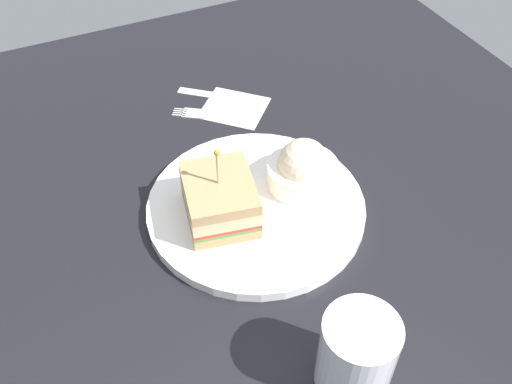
{
  "coord_description": "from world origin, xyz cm",
  "views": [
    {
      "loc": [
        -20.4,
        -43.92,
        52.63
      ],
      "look_at": [
        0.0,
        0.0,
        3.37
      ],
      "focal_mm": 40.26,
      "sensor_mm": 36.0,
      "label": 1
    }
  ],
  "objects_px": {
    "drink_glass": "(356,358)",
    "napkin": "(234,108)",
    "plate": "(256,207)",
    "fork": "(205,114)",
    "sandwich_half_center": "(219,198)",
    "coleslaw_bowl": "(303,169)",
    "knife": "(215,95)"
  },
  "relations": [
    {
      "from": "plate",
      "to": "knife",
      "type": "relative_size",
      "value": 2.38
    },
    {
      "from": "sandwich_half_center",
      "to": "drink_glass",
      "type": "relative_size",
      "value": 1.16
    },
    {
      "from": "drink_glass",
      "to": "knife",
      "type": "height_order",
      "value": "drink_glass"
    },
    {
      "from": "sandwich_half_center",
      "to": "knife",
      "type": "height_order",
      "value": "sandwich_half_center"
    },
    {
      "from": "fork",
      "to": "knife",
      "type": "xyz_separation_m",
      "value": [
        0.03,
        0.04,
        0.0
      ]
    },
    {
      "from": "napkin",
      "to": "fork",
      "type": "bearing_deg",
      "value": 176.19
    },
    {
      "from": "sandwich_half_center",
      "to": "drink_glass",
      "type": "height_order",
      "value": "sandwich_half_center"
    },
    {
      "from": "drink_glass",
      "to": "knife",
      "type": "bearing_deg",
      "value": 83.58
    },
    {
      "from": "coleslaw_bowl",
      "to": "napkin",
      "type": "bearing_deg",
      "value": 92.84
    },
    {
      "from": "drink_glass",
      "to": "fork",
      "type": "relative_size",
      "value": 0.84
    },
    {
      "from": "drink_glass",
      "to": "napkin",
      "type": "distance_m",
      "value": 0.45
    },
    {
      "from": "napkin",
      "to": "sandwich_half_center",
      "type": "bearing_deg",
      "value": -117.65
    },
    {
      "from": "napkin",
      "to": "fork",
      "type": "height_order",
      "value": "fork"
    },
    {
      "from": "drink_glass",
      "to": "fork",
      "type": "xyz_separation_m",
      "value": [
        0.02,
        0.45,
        -0.04
      ]
    },
    {
      "from": "knife",
      "to": "sandwich_half_center",
      "type": "bearing_deg",
      "value": -110.57
    },
    {
      "from": "sandwich_half_center",
      "to": "knife",
      "type": "relative_size",
      "value": 0.96
    },
    {
      "from": "plate",
      "to": "napkin",
      "type": "bearing_deg",
      "value": 73.93
    },
    {
      "from": "sandwich_half_center",
      "to": "knife",
      "type": "xyz_separation_m",
      "value": [
        0.09,
        0.24,
        -0.04
      ]
    },
    {
      "from": "plate",
      "to": "drink_glass",
      "type": "bearing_deg",
      "value": -92.46
    },
    {
      "from": "sandwich_half_center",
      "to": "coleslaw_bowl",
      "type": "distance_m",
      "value": 0.12
    },
    {
      "from": "plate",
      "to": "drink_glass",
      "type": "height_order",
      "value": "drink_glass"
    },
    {
      "from": "plate",
      "to": "sandwich_half_center",
      "type": "height_order",
      "value": "sandwich_half_center"
    },
    {
      "from": "drink_glass",
      "to": "plate",
      "type": "bearing_deg",
      "value": 87.54
    },
    {
      "from": "sandwich_half_center",
      "to": "napkin",
      "type": "height_order",
      "value": "sandwich_half_center"
    },
    {
      "from": "drink_glass",
      "to": "napkin",
      "type": "height_order",
      "value": "drink_glass"
    },
    {
      "from": "knife",
      "to": "drink_glass",
      "type": "bearing_deg",
      "value": -96.42
    },
    {
      "from": "plate",
      "to": "coleslaw_bowl",
      "type": "xyz_separation_m",
      "value": [
        0.07,
        0.01,
        0.03
      ]
    },
    {
      "from": "plate",
      "to": "fork",
      "type": "relative_size",
      "value": 2.41
    },
    {
      "from": "coleslaw_bowl",
      "to": "plate",
      "type": "bearing_deg",
      "value": -173.01
    },
    {
      "from": "plate",
      "to": "sandwich_half_center",
      "type": "xyz_separation_m",
      "value": [
        -0.05,
        0.0,
        0.03
      ]
    },
    {
      "from": "plate",
      "to": "napkin",
      "type": "relative_size",
      "value": 2.97
    },
    {
      "from": "sandwich_half_center",
      "to": "coleslaw_bowl",
      "type": "xyz_separation_m",
      "value": [
        0.12,
        0.01,
        -0.0
      ]
    }
  ]
}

